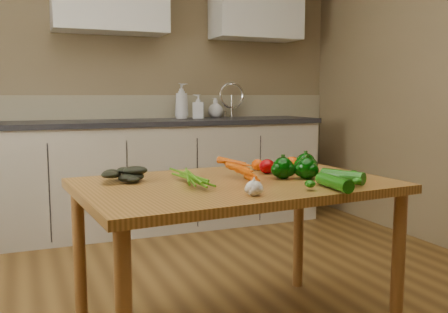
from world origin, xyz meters
TOP-DOWN VIEW (x-y plane):
  - room at (0.00, 0.17)m, footprint 4.04×5.04m
  - counter_run at (0.21, 2.19)m, footprint 2.84×0.64m
  - table at (0.06, 0.18)m, footprint 1.42×0.97m
  - soap_bottle_a at (0.48, 2.30)m, footprint 0.14×0.14m
  - soap_bottle_b at (0.63, 2.27)m, footprint 0.13×0.12m
  - soap_bottle_c at (0.81, 2.34)m, footprint 0.18×0.18m
  - carrot_bunch at (0.02, 0.20)m, footprint 0.27×0.21m
  - leafy_greens at (-0.41, 0.36)m, footprint 0.19×0.17m
  - garlic_bulb at (-0.00, -0.14)m, footprint 0.07×0.07m
  - pepper_a at (0.29, 0.16)m, footprint 0.10×0.10m
  - pepper_b at (0.46, 0.25)m, footprint 0.10×0.10m
  - pepper_c at (0.38, 0.11)m, footprint 0.10×0.10m
  - tomato_a at (0.29, 0.32)m, footprint 0.08×0.08m
  - tomato_b at (0.29, 0.43)m, footprint 0.06×0.06m
  - tomato_c at (0.45, 0.36)m, footprint 0.08×0.08m
  - zucchini_a at (0.48, -0.03)m, footprint 0.13×0.20m
  - zucchini_b at (0.36, -0.14)m, footprint 0.07×0.22m

SIDE VIEW (x-z plane):
  - counter_run at x=0.21m, z-range -0.11..1.03m
  - table at x=0.06m, z-range 0.28..1.01m
  - zucchini_b at x=0.36m, z-range 0.72..0.78m
  - zucchini_a at x=0.48m, z-range 0.72..0.78m
  - tomato_b at x=0.29m, z-range 0.72..0.78m
  - garlic_bulb at x=0.00m, z-range 0.72..0.78m
  - carrot_bunch at x=0.02m, z-range 0.72..0.79m
  - tomato_c at x=0.45m, z-range 0.72..0.80m
  - tomato_a at x=0.29m, z-range 0.72..0.80m
  - leafy_greens at x=-0.41m, z-range 0.72..0.82m
  - pepper_c at x=0.38m, z-range 0.72..0.82m
  - pepper_a at x=0.29m, z-range 0.72..0.82m
  - pepper_b at x=0.46m, z-range 0.72..0.82m
  - soap_bottle_c at x=0.81m, z-range 0.90..1.07m
  - soap_bottle_b at x=0.63m, z-range 0.90..1.11m
  - soap_bottle_a at x=0.48m, z-range 0.90..1.20m
  - room at x=0.00m, z-range -0.07..2.57m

